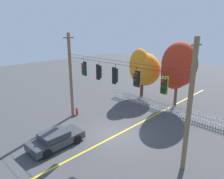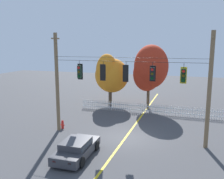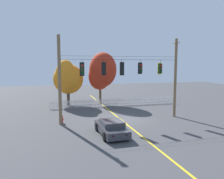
{
  "view_description": "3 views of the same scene",
  "coord_description": "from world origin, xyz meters",
  "px_view_note": "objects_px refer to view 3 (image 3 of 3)",
  "views": [
    {
      "loc": [
        10.28,
        -10.9,
        8.37
      ],
      "look_at": [
        -0.14,
        -0.22,
        3.92
      ],
      "focal_mm": 33.3,
      "sensor_mm": 36.0,
      "label": 1
    },
    {
      "loc": [
        4.62,
        -17.46,
        7.08
      ],
      "look_at": [
        -1.05,
        -0.1,
        3.73
      ],
      "focal_mm": 39.74,
      "sensor_mm": 36.0,
      "label": 2
    },
    {
      "loc": [
        -6.38,
        -20.01,
        5.35
      ],
      "look_at": [
        -1.09,
        -0.53,
        3.09
      ],
      "focal_mm": 35.32,
      "sensor_mm": 36.0,
      "label": 3
    }
  ],
  "objects_px": {
    "autumn_maple_near_fence": "(67,78)",
    "traffic_signal_southbound_primary": "(160,69)",
    "traffic_signal_westbound_side": "(122,69)",
    "autumn_maple_mid": "(102,72)",
    "traffic_signal_northbound_primary": "(82,69)",
    "fire_hydrant": "(62,119)",
    "traffic_signal_eastbound_side": "(103,69)",
    "parked_car": "(111,127)",
    "traffic_signal_northbound_secondary": "(140,68)"
  },
  "relations": [
    {
      "from": "traffic_signal_northbound_primary",
      "to": "autumn_maple_mid",
      "type": "distance_m",
      "value": 10.19
    },
    {
      "from": "autumn_maple_near_fence",
      "to": "parked_car",
      "type": "xyz_separation_m",
      "value": [
        2.33,
        -13.74,
        -3.03
      ]
    },
    {
      "from": "traffic_signal_northbound_secondary",
      "to": "parked_car",
      "type": "distance_m",
      "value": 7.27
    },
    {
      "from": "traffic_signal_northbound_primary",
      "to": "traffic_signal_southbound_primary",
      "type": "bearing_deg",
      "value": -0.01
    },
    {
      "from": "traffic_signal_northbound_secondary",
      "to": "parked_car",
      "type": "height_order",
      "value": "traffic_signal_northbound_secondary"
    },
    {
      "from": "traffic_signal_northbound_secondary",
      "to": "traffic_signal_eastbound_side",
      "type": "bearing_deg",
      "value": -179.71
    },
    {
      "from": "autumn_maple_near_fence",
      "to": "traffic_signal_southbound_primary",
      "type": "bearing_deg",
      "value": -48.57
    },
    {
      "from": "autumn_maple_near_fence",
      "to": "fire_hydrant",
      "type": "height_order",
      "value": "autumn_maple_near_fence"
    },
    {
      "from": "traffic_signal_southbound_primary",
      "to": "autumn_maple_near_fence",
      "type": "xyz_separation_m",
      "value": [
        -8.49,
        9.62,
        -1.35
      ]
    },
    {
      "from": "parked_car",
      "to": "autumn_maple_near_fence",
      "type": "bearing_deg",
      "value": 99.64
    },
    {
      "from": "traffic_signal_southbound_primary",
      "to": "parked_car",
      "type": "relative_size",
      "value": 0.35
    },
    {
      "from": "traffic_signal_westbound_side",
      "to": "traffic_signal_southbound_primary",
      "type": "relative_size",
      "value": 1.03
    },
    {
      "from": "fire_hydrant",
      "to": "traffic_signal_eastbound_side",
      "type": "bearing_deg",
      "value": -6.1
    },
    {
      "from": "traffic_signal_northbound_primary",
      "to": "fire_hydrant",
      "type": "distance_m",
      "value": 5.0
    },
    {
      "from": "traffic_signal_westbound_side",
      "to": "fire_hydrant",
      "type": "bearing_deg",
      "value": 175.8
    },
    {
      "from": "traffic_signal_southbound_primary",
      "to": "autumn_maple_mid",
      "type": "xyz_separation_m",
      "value": [
        -3.9,
        9.39,
        -0.59
      ]
    },
    {
      "from": "traffic_signal_southbound_primary",
      "to": "fire_hydrant",
      "type": "relative_size",
      "value": 1.94
    },
    {
      "from": "traffic_signal_northbound_primary",
      "to": "autumn_maple_near_fence",
      "type": "relative_size",
      "value": 0.25
    },
    {
      "from": "traffic_signal_northbound_primary",
      "to": "autumn_maple_mid",
      "type": "bearing_deg",
      "value": 67.47
    },
    {
      "from": "traffic_signal_northbound_primary",
      "to": "parked_car",
      "type": "distance_m",
      "value": 6.23
    },
    {
      "from": "traffic_signal_eastbound_side",
      "to": "traffic_signal_westbound_side",
      "type": "distance_m",
      "value": 1.77
    },
    {
      "from": "parked_car",
      "to": "fire_hydrant",
      "type": "height_order",
      "value": "parked_car"
    },
    {
      "from": "traffic_signal_eastbound_side",
      "to": "traffic_signal_westbound_side",
      "type": "height_order",
      "value": "same"
    },
    {
      "from": "traffic_signal_westbound_side",
      "to": "autumn_maple_near_fence",
      "type": "height_order",
      "value": "autumn_maple_near_fence"
    },
    {
      "from": "traffic_signal_westbound_side",
      "to": "traffic_signal_eastbound_side",
      "type": "bearing_deg",
      "value": 179.99
    },
    {
      "from": "traffic_signal_southbound_primary",
      "to": "autumn_maple_near_fence",
      "type": "relative_size",
      "value": 0.24
    },
    {
      "from": "traffic_signal_westbound_side",
      "to": "traffic_signal_northbound_secondary",
      "type": "distance_m",
      "value": 1.93
    },
    {
      "from": "autumn_maple_mid",
      "to": "autumn_maple_near_fence",
      "type": "bearing_deg",
      "value": 177.23
    },
    {
      "from": "traffic_signal_southbound_primary",
      "to": "autumn_maple_near_fence",
      "type": "distance_m",
      "value": 12.9
    },
    {
      "from": "traffic_signal_southbound_primary",
      "to": "autumn_maple_near_fence",
      "type": "height_order",
      "value": "autumn_maple_near_fence"
    },
    {
      "from": "autumn_maple_mid",
      "to": "fire_hydrant",
      "type": "xyz_separation_m",
      "value": [
        -5.79,
        -9.0,
        -4.02
      ]
    },
    {
      "from": "autumn_maple_near_fence",
      "to": "autumn_maple_mid",
      "type": "bearing_deg",
      "value": -2.77
    },
    {
      "from": "autumn_maple_mid",
      "to": "parked_car",
      "type": "xyz_separation_m",
      "value": [
        -2.26,
        -13.52,
        -3.78
      ]
    },
    {
      "from": "traffic_signal_northbound_primary",
      "to": "parked_car",
      "type": "bearing_deg",
      "value": -68.31
    },
    {
      "from": "traffic_signal_eastbound_side",
      "to": "traffic_signal_northbound_secondary",
      "type": "height_order",
      "value": "same"
    },
    {
      "from": "autumn_maple_mid",
      "to": "fire_hydrant",
      "type": "relative_size",
      "value": 9.48
    },
    {
      "from": "traffic_signal_northbound_primary",
      "to": "autumn_maple_near_fence",
      "type": "bearing_deg",
      "value": 94.13
    },
    {
      "from": "traffic_signal_eastbound_side",
      "to": "traffic_signal_southbound_primary",
      "type": "bearing_deg",
      "value": 0.19
    },
    {
      "from": "parked_car",
      "to": "fire_hydrant",
      "type": "bearing_deg",
      "value": 128.06
    },
    {
      "from": "traffic_signal_southbound_primary",
      "to": "autumn_maple_mid",
      "type": "bearing_deg",
      "value": 112.52
    },
    {
      "from": "autumn_maple_mid",
      "to": "traffic_signal_southbound_primary",
      "type": "bearing_deg",
      "value": -67.48
    },
    {
      "from": "traffic_signal_westbound_side",
      "to": "traffic_signal_southbound_primary",
      "type": "height_order",
      "value": "same"
    },
    {
      "from": "traffic_signal_northbound_secondary",
      "to": "parked_car",
      "type": "xyz_separation_m",
      "value": [
        -4.04,
        -4.12,
        -4.42
      ]
    },
    {
      "from": "traffic_signal_eastbound_side",
      "to": "parked_car",
      "type": "relative_size",
      "value": 0.36
    },
    {
      "from": "traffic_signal_southbound_primary",
      "to": "traffic_signal_eastbound_side",
      "type": "bearing_deg",
      "value": -179.81
    },
    {
      "from": "traffic_signal_southbound_primary",
      "to": "autumn_maple_mid",
      "type": "relative_size",
      "value": 0.2
    },
    {
      "from": "traffic_signal_northbound_secondary",
      "to": "traffic_signal_northbound_primary",
      "type": "bearing_deg",
      "value": 179.99
    },
    {
      "from": "traffic_signal_eastbound_side",
      "to": "traffic_signal_northbound_secondary",
      "type": "bearing_deg",
      "value": 0.29
    },
    {
      "from": "traffic_signal_northbound_secondary",
      "to": "traffic_signal_southbound_primary",
      "type": "xyz_separation_m",
      "value": [
        2.12,
        0.0,
        -0.05
      ]
    },
    {
      "from": "fire_hydrant",
      "to": "autumn_maple_near_fence",
      "type": "bearing_deg",
      "value": 82.57
    }
  ]
}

